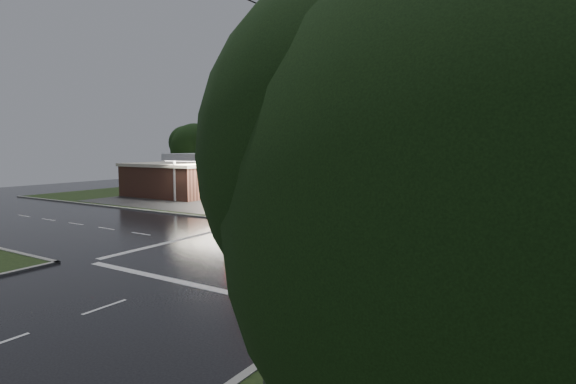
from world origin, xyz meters
The scene contains 16 objects.
ground centered at (0.00, 0.00, 0.00)m, with size 120.00×120.00×0.00m, color black.
grass_nw centered at (-26.00, 26.00, 0.04)m, with size 36.00×36.00×0.08m, color black.
gas_station centered at (-25.68, 19.70, 2.55)m, with size 26.20×18.00×5.60m.
pylon_sign centered at (-10.50, 10.50, 4.01)m, with size 2.00×0.35×6.00m.
utility_pole_nw centered at (-9.50, 9.50, 5.72)m, with size 2.20×0.32×11.00m.
utility_pole_se centered at (9.50, -9.50, 5.72)m, with size 2.20×0.32×11.00m.
utility_pole_n centered at (-9.50, 38.00, 5.47)m, with size 2.20×0.32×10.50m.
traffic_signals centered at (0.02, -0.02, 6.48)m, with size 26.87×26.87×1.47m.
house_near centered at (-20.95, 36.00, 4.41)m, with size 11.05×8.48×8.60m.
house_far centered at (-21.95, 48.00, 4.41)m, with size 11.05×8.48×8.60m.
tree_nw_behind centered at (-33.84, 29.99, 6.18)m, with size 8.93×7.60×10.00m.
tree_ne_near centered at (14.14, 21.99, 5.56)m, with size 7.99×6.80×8.98m.
tree_se centered at (15.15, -16.01, 5.56)m, with size 8.22×7.00×9.08m.
car_north centered at (-3.71, 13.00, 0.70)m, with size 1.48×4.23×1.40m, color black.
car_crossing centered at (-0.66, 3.93, 0.62)m, with size 1.46×3.64×1.24m, color gray.
car_pump centered at (-18.90, 17.85, 0.62)m, with size 1.73×4.24×1.23m, color #571313.
Camera 1 is at (15.47, -21.90, 6.41)m, focal length 28.00 mm.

